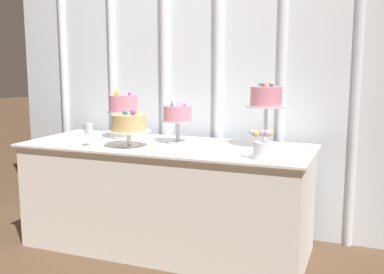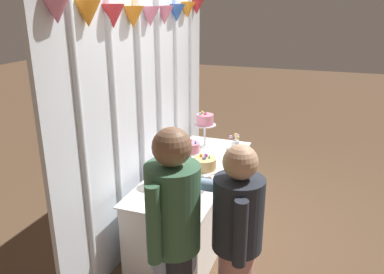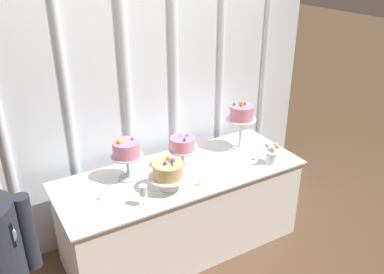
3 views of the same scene
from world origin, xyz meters
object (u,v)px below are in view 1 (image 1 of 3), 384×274
cake_display_midright (178,116)px  cake_display_rightmost (266,100)px  cake_table (166,196)px  tealight_far_left (79,138)px  cake_display_leftmost (123,106)px  flower_vase (262,146)px  cake_display_midleft (129,124)px  wine_glass (89,130)px  tealight_near_left (155,149)px

cake_display_midright → cake_display_rightmost: bearing=3.8°
cake_table → tealight_far_left: bearing=-177.4°
cake_display_leftmost → flower_vase: cake_display_leftmost is taller
cake_table → cake_display_midright: 0.58m
cake_display_rightmost → cake_display_midleft: bearing=-162.2°
wine_glass → tealight_near_left: size_ratio=3.38×
cake_display_midleft → cake_display_midright: size_ratio=0.99×
cake_display_midleft → tealight_far_left: cake_display_midleft is taller
cake_table → cake_display_midright: size_ratio=6.60×
cake_table → cake_display_leftmost: cake_display_leftmost is taller
cake_display_midleft → tealight_near_left: bearing=-17.3°
cake_display_midleft → flower_vase: cake_display_midleft is taller
cake_table → tealight_near_left: 0.46m
cake_display_leftmost → cake_display_rightmost: (1.09, -0.01, 0.08)m
cake_display_midright → flower_vase: size_ratio=1.70×
cake_display_midright → tealight_near_left: cake_display_midright is taller
cake_display_rightmost → cake_display_leftmost: bearing=179.4°
cake_table → cake_display_midright: bearing=52.4°
wine_glass → tealight_far_left: size_ratio=3.99×
cake_display_leftmost → tealight_near_left: size_ratio=7.66×
cake_display_midleft → cake_display_rightmost: 0.94m
tealight_far_left → flower_vase: bearing=-8.8°
flower_vase → tealight_near_left: 0.71m
cake_table → cake_display_midright: (0.06, 0.08, 0.58)m
cake_display_leftmost → wine_glass: size_ratio=2.26×
cake_table → cake_display_leftmost: 0.76m
cake_display_rightmost → wine_glass: (-1.13, -0.39, -0.21)m
tealight_far_left → tealight_near_left: (0.73, -0.21, -0.00)m
cake_table → cake_display_midleft: bearing=-140.3°
flower_vase → tealight_near_left: size_ratio=3.81×
cake_display_leftmost → tealight_near_left: (0.44, -0.37, -0.24)m
cake_table → cake_display_rightmost: (0.68, 0.12, 0.70)m
cake_display_leftmost → flower_vase: 1.22m
wine_glass → cake_display_leftmost: bearing=83.6°
cake_display_midleft → tealight_far_left: size_ratio=7.56×
cake_table → wine_glass: 0.72m
flower_vase → cake_display_leftmost: bearing=161.6°
cake_display_midright → tealight_far_left: size_ratio=7.62×
tealight_near_left → cake_display_rightmost: bearing=28.5°
cake_display_leftmost → cake_display_midright: bearing=-6.3°
flower_vase → tealight_far_left: 1.46m
cake_display_leftmost → tealight_far_left: 0.41m
wine_glass → cake_display_midleft: bearing=21.9°
cake_display_midleft → flower_vase: bearing=-5.3°
tealight_near_left → flower_vase: bearing=-1.3°
tealight_far_left → tealight_near_left: same height
cake_display_midleft → wine_glass: size_ratio=1.90×
cake_table → wine_glass: (-0.45, -0.27, 0.49)m
wine_glass → tealight_near_left: 0.49m
wine_glass → tealight_near_left: bearing=3.7°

